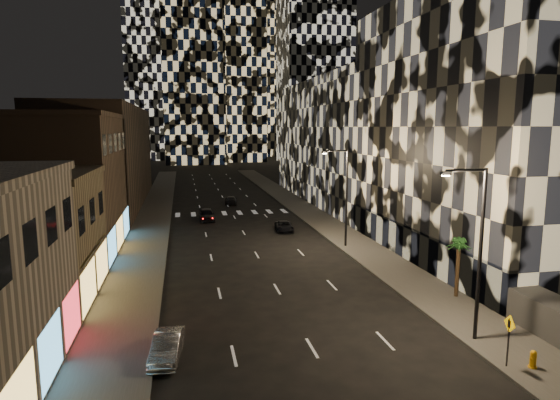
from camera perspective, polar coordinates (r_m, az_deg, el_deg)
name	(u,v)px	position (r m, az deg, el deg)	size (l,w,h in m)	color
sidewalk_left	(154,215)	(61.72, -15.16, -1.80)	(4.00, 120.00, 0.15)	#47443F
sidewalk_right	(305,210)	(63.70, 3.10, -1.18)	(4.00, 120.00, 0.15)	#47443F
curb_left	(170,215)	(61.63, -13.21, -1.74)	(0.20, 120.00, 0.15)	#4C4C47
curb_right	(290,210)	(63.19, 1.26, -1.25)	(0.20, 120.00, 0.15)	#4C4C47
retail_tan	(10,242)	(34.16, -30.05, -4.44)	(10.00, 10.00, 8.00)	olive
retail_brown	(58,186)	(45.70, -25.42, 1.52)	(10.00, 15.00, 12.00)	brown
retail_filler_left	(105,157)	(71.55, -20.56, 4.96)	(10.00, 40.00, 14.00)	brown
midrise_right	(499,129)	(43.79, 25.17, 7.83)	(16.00, 25.00, 22.00)	#232326
midrise_base	(410,244)	(40.83, 15.57, -5.15)	(0.60, 25.00, 3.00)	#383838
midrise_filler_right	(358,142)	(72.53, 9.44, 7.03)	(16.00, 40.00, 18.00)	#232326
tower_center_low	(192,6)	(154.99, -10.73, 22.26)	(18.00, 18.00, 95.00)	black
streetlight_near	(477,242)	(25.87, 22.86, -4.80)	(2.55, 0.25, 9.00)	black
streetlight_far	(344,191)	(43.51, 7.83, 1.11)	(2.55, 0.25, 9.00)	black
car_silver_parked	(167,347)	(24.38, -13.62, -17.01)	(1.29, 3.71, 1.22)	gray
car_dark_midlane	(207,215)	(57.14, -8.92, -1.77)	(1.72, 4.28, 1.46)	black
car_dark_oncoming	(231,200)	(68.90, -5.99, -0.02)	(1.64, 4.03, 1.17)	black
car_dark_rightlane	(284,226)	(50.75, 0.51, -3.23)	(1.76, 3.81, 1.06)	black
fire_hydrant	(533,359)	(25.63, 28.47, -16.70)	(0.42, 0.40, 0.84)	#F3A50D
ped_sign	(509,332)	(24.71, 26.14, -14.25)	(0.14, 0.83, 2.49)	black
palm_tree	(459,248)	(32.59, 20.96, -5.50)	(2.00, 1.99, 3.94)	#47331E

